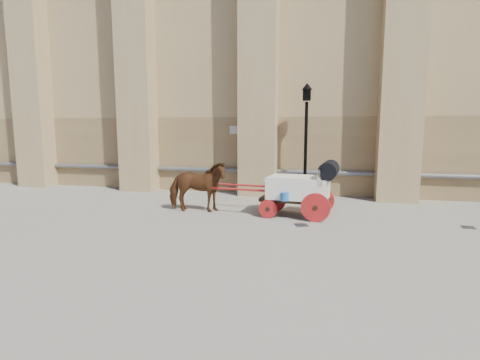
# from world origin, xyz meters

# --- Properties ---
(ground) EXTENTS (90.00, 90.00, 0.00)m
(ground) POSITION_xyz_m (0.00, 0.00, 0.00)
(ground) COLOR gray
(ground) RESTS_ON ground
(horse) EXTENTS (1.96, 1.07, 1.58)m
(horse) POSITION_xyz_m (-2.29, 0.29, 0.79)
(horse) COLOR #583018
(horse) RESTS_ON ground
(carriage) EXTENTS (3.86, 1.42, 1.65)m
(carriage) POSITION_xyz_m (0.93, 0.43, 0.89)
(carriage) COLOR black
(carriage) RESTS_ON ground
(street_lamp) EXTENTS (0.39, 0.39, 4.15)m
(street_lamp) POSITION_xyz_m (0.82, 3.24, 2.22)
(street_lamp) COLOR black
(street_lamp) RESTS_ON ground
(drain_grate_near) EXTENTS (0.42, 0.42, 0.01)m
(drain_grate_near) POSITION_xyz_m (0.98, -0.61, 0.01)
(drain_grate_near) COLOR black
(drain_grate_near) RESTS_ON ground
(drain_grate_far) EXTENTS (0.35, 0.35, 0.01)m
(drain_grate_far) POSITION_xyz_m (5.26, 0.17, 0.01)
(drain_grate_far) COLOR black
(drain_grate_far) RESTS_ON ground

